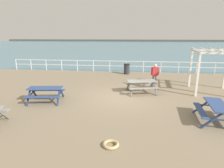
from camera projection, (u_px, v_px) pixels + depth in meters
The scene contains 11 objects.
ground_plane at pixel (120, 99), 11.08m from camera, with size 30.00×24.00×0.20m, color gray.
sea_band at pixel (132, 46), 61.73m from camera, with size 142.00×90.00×0.01m, color teal.
distant_shoreline at pixel (133, 41), 103.03m from camera, with size 142.00×6.00×1.80m, color #4C4C47.
seaward_railing at pixel (126, 64), 18.31m from camera, with size 23.07×0.07×1.08m.
picnic_table_near_right at pixel (217, 108), 7.80m from camera, with size 1.70×1.94×0.80m.
picnic_table_mid_centre at pixel (45, 91), 10.23m from camera, with size 2.00×1.76×0.80m.
picnic_table_far_left at pixel (142, 84), 11.76m from camera, with size 2.10×1.89×0.80m.
visitor at pixel (155, 74), 12.71m from camera, with size 0.53×0.23×1.66m.
lattice_pergola at pixel (214, 61), 11.53m from camera, with size 2.64×2.76×2.70m.
litter_bin at pixel (127, 69), 17.39m from camera, with size 0.55×0.55×0.95m.
rope_coil at pixel (111, 144), 6.18m from camera, with size 0.55×0.55×0.11m, color tan.
Camera 1 is at (0.74, -10.49, 3.55)m, focal length 30.21 mm.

